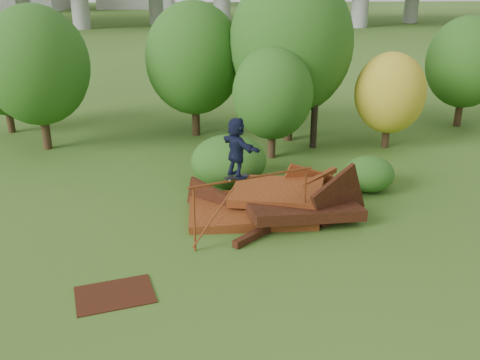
{
  "coord_description": "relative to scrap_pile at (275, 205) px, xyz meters",
  "views": [
    {
      "loc": [
        -1.56,
        -12.03,
        7.15
      ],
      "look_at": [
        -0.8,
        2.0,
        1.6
      ],
      "focal_mm": 40.0,
      "sensor_mm": 36.0,
      "label": 1
    }
  ],
  "objects": [
    {
      "name": "shrub_right",
      "position": [
        3.44,
        1.89,
        0.24
      ],
      "size": [
        1.74,
        1.6,
        1.24
      ],
      "primitive_type": "ellipsoid",
      "color": "#284E14",
      "rests_on": "ground"
    },
    {
      "name": "grind_rail",
      "position": [
        -0.83,
        -1.44,
        1.06
      ],
      "size": [
        3.48,
        1.42,
        1.91
      ],
      "color": "maroon",
      "rests_on": "ground"
    },
    {
      "name": "tree_5",
      "position": [
        10.1,
        9.8,
        2.7
      ],
      "size": [
        3.72,
        3.72,
        5.22
      ],
      "color": "black",
      "rests_on": "ground"
    },
    {
      "name": "tree_0",
      "position": [
        -8.94,
        7.23,
        3.14
      ],
      "size": [
        4.22,
        4.22,
        5.95
      ],
      "color": "black",
      "rests_on": "ground"
    },
    {
      "name": "skater",
      "position": [
        -1.27,
        -1.61,
        2.41
      ],
      "size": [
        1.21,
        1.53,
        1.62
      ],
      "primitive_type": "imported",
      "rotation": [
        0.0,
        0.0,
        2.14
      ],
      "color": "#141934",
      "rests_on": "skateboard"
    },
    {
      "name": "scrap_pile",
      "position": [
        0.0,
        0.0,
        0.0
      ],
      "size": [
        5.61,
        3.61,
        2.23
      ],
      "color": "#45160C",
      "rests_on": "ground"
    },
    {
      "name": "skateboard",
      "position": [
        -1.27,
        -1.61,
        1.59
      ],
      "size": [
        0.71,
        0.42,
        0.07
      ],
      "rotation": [
        0.0,
        0.0,
        0.37
      ],
      "color": "black",
      "rests_on": "grind_rail"
    },
    {
      "name": "flat_plate",
      "position": [
        -4.27,
        -4.1,
        -0.36
      ],
      "size": [
        2.08,
        1.73,
        0.03
      ],
      "primitive_type": "cube",
      "rotation": [
        0.0,
        0.0,
        0.28
      ],
      "color": "#36170B",
      "rests_on": "ground"
    },
    {
      "name": "tree_4",
      "position": [
        5.52,
        6.66,
        1.98
      ],
      "size": [
        2.93,
        2.93,
        4.05
      ],
      "color": "black",
      "rests_on": "ground"
    },
    {
      "name": "utility_pole",
      "position": [
        2.42,
        6.81,
        4.62
      ],
      "size": [
        1.4,
        0.28,
        9.85
      ],
      "color": "black",
      "rests_on": "ground"
    },
    {
      "name": "tree_6",
      "position": [
        -11.33,
        9.84,
        2.49
      ],
      "size": [
        3.5,
        3.5,
        4.89
      ],
      "color": "black",
      "rests_on": "ground"
    },
    {
      "name": "tree_1",
      "position": [
        -2.64,
        8.93,
        3.11
      ],
      "size": [
        4.29,
        4.29,
        5.96
      ],
      "color": "black",
      "rests_on": "ground"
    },
    {
      "name": "shrub_left",
      "position": [
        -1.34,
        2.62,
        0.53
      ],
      "size": [
        2.64,
        2.43,
        1.83
      ],
      "primitive_type": "ellipsoid",
      "color": "#284E14",
      "rests_on": "ground"
    },
    {
      "name": "ground",
      "position": [
        -0.34,
        -2.92,
        -0.38
      ],
      "size": [
        240.0,
        240.0,
        0.0
      ],
      "primitive_type": "plane",
      "color": "#2D5116",
      "rests_on": "ground"
    },
    {
      "name": "tree_3",
      "position": [
        1.49,
        7.92,
        3.86
      ],
      "size": [
        5.22,
        5.22,
        7.25
      ],
      "color": "black",
      "rests_on": "ground"
    },
    {
      "name": "tree_2",
      "position": [
        0.49,
        5.58,
        2.26
      ],
      "size": [
        3.17,
        3.17,
        4.47
      ],
      "color": "black",
      "rests_on": "ground"
    }
  ]
}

